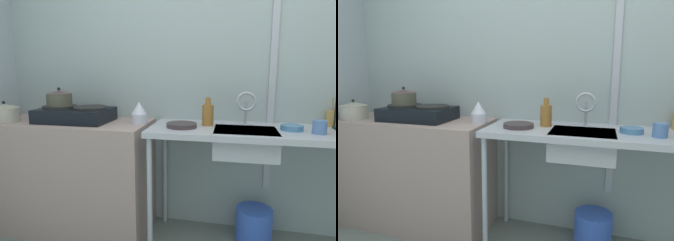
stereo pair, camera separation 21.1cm
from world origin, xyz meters
TOP-DOWN VIEW (x-y plane):
  - wall_back at (0.00, 1.45)m, footprint 4.42×0.10m
  - wall_metal_strip at (0.39, 1.39)m, footprint 0.05×0.01m
  - counter_concrete at (-1.14, 1.12)m, footprint 1.26×0.56m
  - counter_sink at (0.36, 1.12)m, footprint 1.65×0.56m
  - stove at (-1.09, 1.12)m, footprint 0.54×0.37m
  - pot_on_left_burner at (-1.22, 1.12)m, footprint 0.20×0.20m
  - pot_beside_stove at (-1.62, 1.01)m, footprint 0.22×0.22m
  - percolator at (-0.58, 1.15)m, footprint 0.12×0.12m
  - sink_basin at (0.20, 1.08)m, footprint 0.42×0.34m
  - faucet at (0.20, 1.22)m, footprint 0.14×0.08m
  - frying_pan at (-0.24, 1.07)m, footprint 0.21×0.21m
  - cup_by_rack at (0.65, 1.05)m, footprint 0.09×0.09m
  - small_bowl_on_drainboard at (0.50, 1.12)m, footprint 0.14×0.14m
  - bottle_by_sink at (-0.07, 1.18)m, footprint 0.08×0.08m
  - utensil_jar at (0.81, 1.34)m, footprint 0.08×0.08m
  - bucket_on_floor at (0.29, 1.20)m, footprint 0.27×0.27m

SIDE VIEW (x-z plane):
  - bucket_on_floor at x=0.29m, z-range 0.00..0.27m
  - counter_concrete at x=-1.14m, z-range 0.00..0.89m
  - sink_basin at x=0.20m, z-range 0.71..0.89m
  - counter_sink at x=0.36m, z-range 0.38..1.26m
  - frying_pan at x=-0.24m, z-range 0.89..0.92m
  - small_bowl_on_drainboard at x=0.50m, z-range 0.89..0.92m
  - cup_by_rack at x=0.65m, z-range 0.89..0.97m
  - utensil_jar at x=0.81m, z-range 0.84..1.04m
  - stove at x=-1.09m, z-range 0.88..1.00m
  - pot_beside_stove at x=-1.62m, z-range 0.88..1.04m
  - percolator at x=-0.58m, z-range 0.88..1.05m
  - bottle_by_sink at x=-0.07m, z-range 0.87..1.07m
  - faucet at x=0.20m, z-range 0.93..1.17m
  - pot_on_left_burner at x=-1.22m, z-range 1.00..1.14m
  - wall_back at x=0.00m, z-range 0.00..2.41m
  - wall_metal_strip at x=0.39m, z-range 0.36..2.29m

